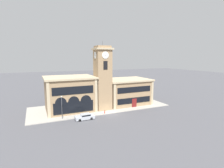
% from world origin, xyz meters
% --- Properties ---
extents(ground_plane, '(300.00, 300.00, 0.00)m').
position_xyz_m(ground_plane, '(0.00, 0.00, 0.00)').
color(ground_plane, '#4C4C51').
extents(sidewalk_kerb, '(39.11, 14.56, 0.15)m').
position_xyz_m(sidewalk_kerb, '(0.00, 7.28, 0.07)').
color(sidewalk_kerb, '#A39E93').
rests_on(sidewalk_kerb, ground_plane).
extents(clock_tower, '(4.74, 4.74, 18.66)m').
position_xyz_m(clock_tower, '(-0.00, 4.60, 8.78)').
color(clock_tower, '#9E7F5B').
rests_on(clock_tower, ground_plane).
extents(town_hall_left_wing, '(13.11, 10.67, 9.32)m').
position_xyz_m(town_hall_left_wing, '(-8.52, 7.54, 4.68)').
color(town_hall_left_wing, '#9E7F5B').
rests_on(town_hall_left_wing, ground_plane).
extents(town_hall_right_wing, '(13.93, 10.67, 7.81)m').
position_xyz_m(town_hall_right_wing, '(8.94, 7.55, 3.93)').
color(town_hall_right_wing, '#9E7F5B').
rests_on(town_hall_right_wing, ground_plane).
extents(parked_car_near, '(4.51, 1.91, 1.35)m').
position_xyz_m(parked_car_near, '(-6.84, -1.32, 0.71)').
color(parked_car_near, '#B2B7C1').
rests_on(parked_car_near, ground_plane).
extents(street_lamp, '(0.36, 0.36, 5.52)m').
position_xyz_m(street_lamp, '(-11.68, 0.79, 3.79)').
color(street_lamp, '#4C4C51').
rests_on(street_lamp, sidewalk_kerb).
extents(fire_hydrant, '(0.22, 0.22, 0.87)m').
position_xyz_m(fire_hydrant, '(-1.10, 0.50, 0.57)').
color(fire_hydrant, red).
rests_on(fire_hydrant, sidewalk_kerb).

